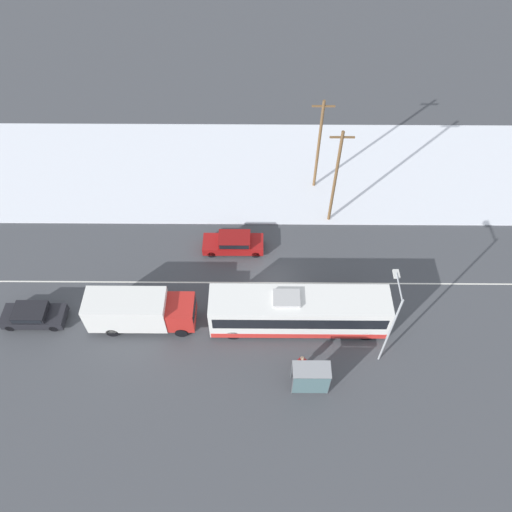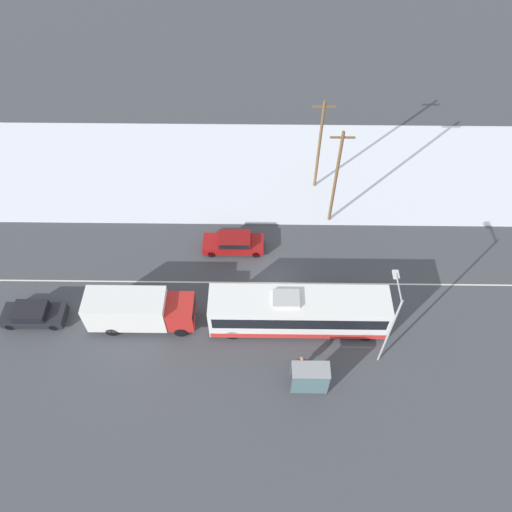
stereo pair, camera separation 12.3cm
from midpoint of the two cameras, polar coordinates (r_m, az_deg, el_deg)
The scene contains 12 objects.
ground_plane at distance 38.13m, azimuth 2.15°, elevation -3.10°, with size 120.00×120.00×0.00m, color #424449.
snow_lot at distance 46.59m, azimuth 1.97°, elevation 9.80°, with size 80.00×13.37×0.12m.
lane_marking_center at distance 38.13m, azimuth 2.15°, elevation -3.10°, with size 60.00×0.12×0.00m.
city_bus at distance 34.81m, azimuth 4.96°, elevation -6.37°, with size 12.29×2.57×3.46m.
box_truck at distance 35.74m, azimuth -13.22°, elevation -6.01°, with size 7.46×2.30×2.97m.
sedan_car at distance 39.55m, azimuth -2.46°, elevation 1.57°, with size 4.80×1.80×1.48m.
parked_car_near_truck at distance 39.01m, azimuth -24.07°, elevation -6.05°, with size 4.41×1.80×1.42m.
pedestrian_at_stop at distance 33.72m, azimuth 5.28°, elevation -11.97°, with size 0.59×0.26×1.65m.
bus_shelter at distance 32.55m, azimuth 6.35°, elevation -13.74°, with size 2.41×1.20×2.40m.
streetlamp at distance 32.12m, azimuth 15.30°, elevation -6.92°, with size 0.36×2.38×7.28m.
utility_pole_roadside at distance 39.32m, azimuth 9.20°, elevation 8.78°, with size 1.80×0.24×9.14m.
utility_pole_snowlot at distance 42.37m, azimuth 7.34°, elevation 12.45°, with size 1.80×0.24×8.84m.
Camera 2 is at (-1.10, -22.03, 31.10)m, focal length 35.00 mm.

